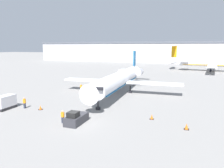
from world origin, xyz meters
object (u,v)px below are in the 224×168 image
worker_by_wing (81,87)px  airplane_parked_far_left (214,62)px  traffic_cone_right (152,117)px  traffic_cone_mid (187,127)px  pushback_tug (76,118)px  worker_near_tug (63,116)px  luggage_cart (5,102)px  airplane_main (120,79)px  worker_on_apron (24,103)px  traffic_cone_left (40,108)px

worker_by_wing → airplane_parked_far_left: (31.74, 53.98, 2.79)m
traffic_cone_right → traffic_cone_mid: (4.65, -2.36, 0.03)m
worker_by_wing → airplane_parked_far_left: 62.69m
pushback_tug → worker_near_tug: size_ratio=2.21×
luggage_cart → worker_near_tug: (12.37, -2.53, -0.20)m
airplane_main → worker_on_apron: bearing=-123.9°
luggage_cart → traffic_cone_mid: 27.87m
pushback_tug → airplane_parked_far_left: size_ratio=0.11×
worker_on_apron → traffic_cone_left: worker_on_apron is taller
luggage_cart → airplane_main: bearing=52.4°
worker_near_tug → worker_on_apron: size_ratio=0.94×
traffic_cone_mid → worker_by_wing: bearing=144.9°
worker_near_tug → worker_on_apron: worker_on_apron is taller
traffic_cone_right → airplane_main: bearing=122.6°
traffic_cone_right → worker_by_wing: bearing=143.0°
airplane_main → worker_on_apron: airplane_main is taller
traffic_cone_mid → airplane_parked_far_left: size_ratio=0.02×
worker_near_tug → airplane_parked_far_left: (24.14, 73.44, 2.75)m
worker_on_apron → traffic_cone_mid: (25.21, -0.67, -0.62)m
worker_by_wing → airplane_parked_far_left: bearing=59.5°
traffic_cone_mid → luggage_cart: bearing=-178.6°
luggage_cart → worker_near_tug: bearing=-11.5°
airplane_main → luggage_cart: bearing=-127.6°
luggage_cart → traffic_cone_left: 5.84m
pushback_tug → worker_near_tug: pushback_tug is taller
worker_on_apron → airplane_parked_far_left: size_ratio=0.05×
worker_on_apron → luggage_cart: bearing=-152.8°
traffic_cone_mid → airplane_parked_far_left: bearing=83.0°
luggage_cart → traffic_cone_left: bearing=16.3°
traffic_cone_left → worker_near_tug: bearing=-31.3°
airplane_parked_far_left → worker_near_tug: bearing=-108.2°
airplane_main → traffic_cone_mid: size_ratio=43.77×
luggage_cart → worker_on_apron: 2.98m
airplane_parked_far_left → airplane_main: bearing=-113.2°
traffic_cone_left → traffic_cone_right: (17.64, 1.43, -0.01)m
traffic_cone_right → traffic_cone_left: bearing=-175.4°
luggage_cart → worker_on_apron: luggage_cart is taller
airplane_main → airplane_parked_far_left: airplane_parked_far_left is taller
airplane_main → traffic_cone_left: airplane_main is taller
luggage_cart → traffic_cone_right: (23.20, 3.05, -0.78)m
pushback_tug → worker_on_apron: size_ratio=2.08×
traffic_cone_mid → worker_on_apron: bearing=178.5°
worker_on_apron → traffic_cone_mid: 25.23m
airplane_main → worker_by_wing: bearing=-174.1°
worker_on_apron → traffic_cone_mid: bearing=-1.5°
worker_near_tug → traffic_cone_mid: 15.82m
worker_on_apron → traffic_cone_right: worker_on_apron is taller
traffic_cone_right → traffic_cone_mid: size_ratio=0.92×
traffic_cone_left → worker_on_apron: bearing=-174.9°
worker_near_tug → pushback_tug: bearing=15.4°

